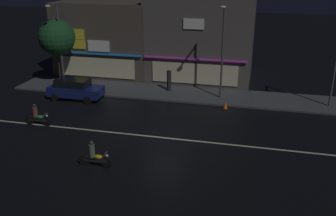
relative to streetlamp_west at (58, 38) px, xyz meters
name	(u,v)px	position (x,y,z in m)	size (l,w,h in m)	color
ground_plane	(165,138)	(11.27, -8.00, -4.37)	(140.00, 140.00, 0.00)	black
lane_divider_stripe	(165,138)	(11.27, -8.00, -4.36)	(28.93, 0.16, 0.01)	beige
sidewalk_far	(190,94)	(11.27, 0.60, -4.30)	(30.45, 4.08, 0.14)	#424447
storefront_left_block	(202,34)	(11.27, 6.45, -0.29)	(9.44, 7.77, 8.16)	#56514C
storefront_center_block	(109,38)	(2.13, 5.99, -0.88)	(9.14, 6.85, 6.98)	#4C443A
streetlamp_west	(58,38)	(0.00, 0.00, 0.00)	(0.44, 1.64, 7.17)	#47494C
streetlamp_mid	(223,44)	(13.84, 0.01, 0.14)	(0.44, 1.64, 7.44)	#47494C
pedestrian_on_sidewalk	(169,80)	(9.39, 1.05, -3.33)	(0.39, 0.39, 1.93)	#232328
street_tree	(57,37)	(-0.54, 0.68, -0.06)	(3.17, 3.17, 5.76)	#473323
parked_car_near_kerb	(75,89)	(2.45, -2.51, -3.50)	(4.30, 1.98, 1.67)	navy
motorcycle_lead	(37,116)	(2.40, -8.05, -3.73)	(1.90, 0.60, 1.52)	black
motorcycle_following	(94,156)	(8.47, -12.38, -3.73)	(1.90, 0.60, 1.52)	black
traffic_cone	(225,105)	(14.46, -1.84, -4.09)	(0.36, 0.36, 0.55)	orange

